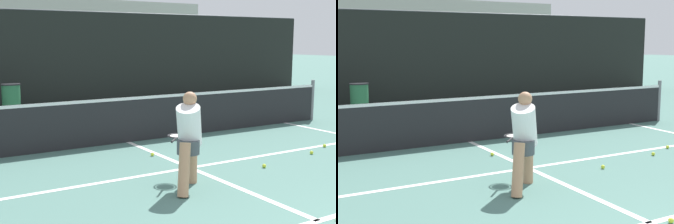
% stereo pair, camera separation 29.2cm
% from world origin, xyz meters
% --- Properties ---
extents(court_baseline_near, '(11.00, 0.10, 0.01)m').
position_xyz_m(court_baseline_near, '(0.00, 1.90, 0.00)').
color(court_baseline_near, white).
rests_on(court_baseline_near, ground).
extents(court_service_line, '(8.25, 0.10, 0.01)m').
position_xyz_m(court_service_line, '(0.00, 4.62, 0.00)').
color(court_service_line, white).
rests_on(court_service_line, ground).
extents(court_center_mark, '(0.10, 5.06, 0.01)m').
position_xyz_m(court_center_mark, '(0.00, 4.43, 0.00)').
color(court_center_mark, white).
rests_on(court_center_mark, ground).
extents(net, '(11.09, 0.09, 1.07)m').
position_xyz_m(net, '(0.00, 6.97, 0.51)').
color(net, slate).
rests_on(net, ground).
extents(fence_back, '(24.00, 0.06, 3.13)m').
position_xyz_m(fence_back, '(0.00, 14.05, 1.56)').
color(fence_back, black).
rests_on(fence_back, ground).
extents(player_practicing, '(0.79, 1.16, 1.40)m').
position_xyz_m(player_practicing, '(-0.62, 3.74, 0.74)').
color(player_practicing, tan).
rests_on(player_practicing, ground).
extents(tennis_ball_scattered_1, '(0.07, 0.07, 0.07)m').
position_xyz_m(tennis_ball_scattered_1, '(2.48, 4.24, 0.03)').
color(tennis_ball_scattered_1, '#D1E033').
rests_on(tennis_ball_scattered_1, ground).
extents(tennis_ball_scattered_4, '(0.07, 0.07, 0.07)m').
position_xyz_m(tennis_ball_scattered_4, '(1.07, 3.99, 0.03)').
color(tennis_ball_scattered_4, '#D1E033').
rests_on(tennis_ball_scattered_4, ground).
extents(tennis_ball_scattered_10, '(0.07, 0.07, 0.07)m').
position_xyz_m(tennis_ball_scattered_10, '(-0.14, 5.66, 0.03)').
color(tennis_ball_scattered_10, '#D1E033').
rests_on(tennis_ball_scattered_10, ground).
extents(tennis_ball_scattered_11, '(0.07, 0.07, 0.07)m').
position_xyz_m(tennis_ball_scattered_11, '(3.16, 4.51, 0.03)').
color(tennis_ball_scattered_11, '#D1E033').
rests_on(tennis_ball_scattered_11, ground).
extents(trash_bin, '(0.58, 0.58, 0.81)m').
position_xyz_m(trash_bin, '(-1.03, 12.93, 0.41)').
color(trash_bin, '#28603D').
rests_on(trash_bin, ground).
extents(parked_car, '(1.81, 4.30, 1.46)m').
position_xyz_m(parked_car, '(2.96, 17.51, 0.62)').
color(parked_car, '#B7B7BC').
rests_on(parked_car, ground).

